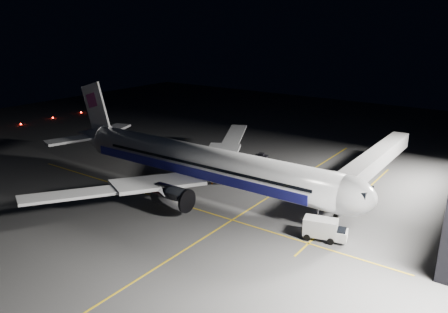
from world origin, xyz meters
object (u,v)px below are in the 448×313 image
object	(u,v)px
baggage_tug	(261,158)
safety_cone_c	(219,163)
jet_bridge	(371,163)
airliner	(198,162)
safety_cone_b	(249,186)
service_truck	(325,229)
safety_cone_a	(212,183)

from	to	relation	value
baggage_tug	safety_cone_c	world-z (taller)	baggage_tug
safety_cone_c	jet_bridge	bearing A→B (deg)	8.00
airliner	jet_bridge	world-z (taller)	airliner
safety_cone_b	safety_cone_c	distance (m)	14.33
jet_bridge	service_truck	distance (m)	22.11
safety_cone_a	jet_bridge	bearing A→B (deg)	31.29
jet_bridge	baggage_tug	distance (m)	22.95
baggage_tug	safety_cone_b	xyz separation A→B (m)	(5.74, -13.75, -0.54)
baggage_tug	safety_cone_c	size ratio (longest dim) A/B	5.75
airliner	service_truck	xyz separation A→B (m)	(24.25, -3.82, -3.63)
safety_cone_a	service_truck	bearing A→B (deg)	-17.83
safety_cone_a	safety_cone_c	xyz separation A→B (m)	(-5.74, 10.00, -0.00)
baggage_tug	safety_cone_b	size ratio (longest dim) A/B	4.58
jet_bridge	safety_cone_c	distance (m)	29.47
baggage_tug	safety_cone_a	distance (m)	16.00
airliner	baggage_tug	xyz separation A→B (m)	(0.51, 19.98, -4.30)
jet_bridge	safety_cone_a	bearing A→B (deg)	-148.71
jet_bridge	safety_cone_b	size ratio (longest dim) A/B	52.38
safety_cone_a	safety_cone_b	bearing A→B (deg)	19.46
service_truck	safety_cone_b	distance (m)	20.65
airliner	safety_cone_b	size ratio (longest dim) A/B	93.62
service_truck	safety_cone_a	distance (m)	25.56
service_truck	safety_cone_b	bearing A→B (deg)	136.28
jet_bridge	safety_cone_c	bearing A→B (deg)	-172.00
airliner	jet_bridge	distance (m)	29.31
airliner	jet_bridge	bearing A→B (deg)	38.04
baggage_tug	safety_cone_a	xyz separation A→B (m)	(-0.56, -15.98, -0.60)
safety_cone_b	safety_cone_a	bearing A→B (deg)	-160.54
jet_bridge	safety_cone_b	xyz separation A→B (m)	(-16.83, -11.83, -4.25)
airliner	baggage_tug	size ratio (longest dim) A/B	20.46
service_truck	safety_cone_c	distance (m)	34.95
airliner	baggage_tug	bearing A→B (deg)	88.54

